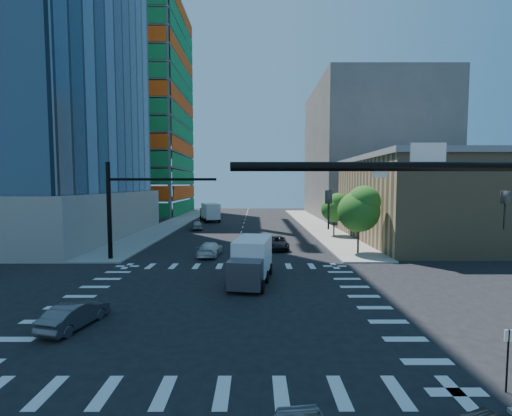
{
  "coord_description": "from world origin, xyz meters",
  "views": [
    {
      "loc": [
        2.14,
        -20.2,
        7.11
      ],
      "look_at": [
        2.17,
        8.0,
        5.13
      ],
      "focal_mm": 24.0,
      "sensor_mm": 36.0,
      "label": 1
    }
  ],
  "objects": [
    {
      "name": "signal_mast_nw",
      "position": [
        -10.0,
        11.5,
        5.49
      ],
      "size": [
        10.2,
        0.4,
        9.0
      ],
      "color": "black",
      "rests_on": "sidewalk_nw"
    },
    {
      "name": "ground",
      "position": [
        0.0,
        0.0,
        0.0
      ],
      "size": [
        160.0,
        160.0,
        0.0
      ],
      "primitive_type": "plane",
      "color": "black",
      "rests_on": "ground"
    },
    {
      "name": "box_truck_near",
      "position": [
        1.79,
        4.02,
        1.37
      ],
      "size": [
        3.38,
        6.21,
        3.09
      ],
      "rotation": [
        0.0,
        0.0,
        -0.15
      ],
      "color": "black",
      "rests_on": "ground"
    },
    {
      "name": "construction_building",
      "position": [
        -27.41,
        61.93,
        24.61
      ],
      "size": [
        25.16,
        34.5,
        70.6
      ],
      "color": "gray",
      "rests_on": "ground"
    },
    {
      "name": "car_sb_cross",
      "position": [
        -6.86,
        -3.6,
        0.62
      ],
      "size": [
        2.16,
        3.99,
        1.25
      ],
      "primitive_type": "imported",
      "rotation": [
        0.0,
        0.0,
        2.91
      ],
      "color": "#4A4A4E",
      "rests_on": "ground"
    },
    {
      "name": "bg_building_ne",
      "position": [
        27.0,
        55.0,
        14.0
      ],
      "size": [
        24.0,
        30.0,
        28.0
      ],
      "primitive_type": "cube",
      "color": "#5C5653",
      "rests_on": "ground"
    },
    {
      "name": "car_nb_far",
      "position": [
        4.5,
        16.88,
        0.69
      ],
      "size": [
        2.43,
        5.01,
        1.37
      ],
      "primitive_type": "imported",
      "rotation": [
        0.0,
        0.0,
        0.03
      ],
      "color": "black",
      "rests_on": "ground"
    },
    {
      "name": "car_sb_mid",
      "position": [
        -7.08,
        32.87,
        0.72
      ],
      "size": [
        2.5,
        4.46,
        1.43
      ],
      "primitive_type": "imported",
      "rotation": [
        0.0,
        0.0,
        3.34
      ],
      "color": "#9C9FA3",
      "rests_on": "ground"
    },
    {
      "name": "sidewalk_nw",
      "position": [
        -12.5,
        40.0,
        0.07
      ],
      "size": [
        5.0,
        60.0,
        0.15
      ],
      "primitive_type": "cube",
      "color": "gray",
      "rests_on": "ground"
    },
    {
      "name": "tree_north",
      "position": [
        12.93,
        25.9,
        3.99
      ],
      "size": [
        3.54,
        3.52,
        5.78
      ],
      "color": "#382316",
      "rests_on": "sidewalk_ne"
    },
    {
      "name": "tree_south",
      "position": [
        12.63,
        13.9,
        4.69
      ],
      "size": [
        4.16,
        4.16,
        6.82
      ],
      "color": "#382316",
      "rests_on": "sidewalk_ne"
    },
    {
      "name": "sidewalk_ne",
      "position": [
        12.5,
        40.0,
        0.07
      ],
      "size": [
        5.0,
        60.0,
        0.15
      ],
      "primitive_type": "cube",
      "color": "gray",
      "rests_on": "ground"
    },
    {
      "name": "box_truck_far",
      "position": [
        -6.66,
        44.77,
        1.53
      ],
      "size": [
        4.76,
        7.15,
        3.46
      ],
      "rotation": [
        0.0,
        0.0,
        3.46
      ],
      "color": "black",
      "rests_on": "ground"
    },
    {
      "name": "commercial_building",
      "position": [
        25.0,
        22.0,
        5.31
      ],
      "size": [
        20.5,
        22.5,
        10.6
      ],
      "color": "#927A54",
      "rests_on": "ground"
    },
    {
      "name": "no_parking_sign",
      "position": [
        10.7,
        -9.0,
        1.38
      ],
      "size": [
        0.3,
        0.06,
        2.2
      ],
      "color": "black",
      "rests_on": "ground"
    },
    {
      "name": "road_markings",
      "position": [
        0.0,
        0.0,
        0.01
      ],
      "size": [
        20.0,
        20.0,
        0.01
      ],
      "primitive_type": "cube",
      "color": "silver",
      "rests_on": "ground"
    },
    {
      "name": "car_sb_near",
      "position": [
        -2.4,
        13.32,
        0.69
      ],
      "size": [
        2.22,
        4.84,
        1.37
      ],
      "primitive_type": "imported",
      "rotation": [
        0.0,
        0.0,
        3.08
      ],
      "color": "silver",
      "rests_on": "ground"
    }
  ]
}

